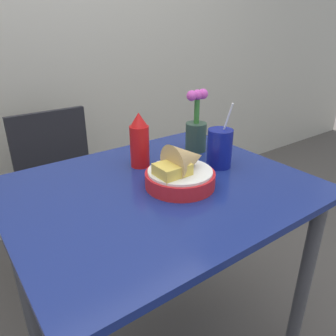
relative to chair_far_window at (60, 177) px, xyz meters
name	(u,v)px	position (x,y,z in m)	size (l,w,h in m)	color
wall_window	(28,12)	(0.08, 0.42, 0.80)	(7.00, 0.06, 2.60)	#B7B2A3
dining_table	(160,217)	(0.08, -0.81, 0.14)	(0.96, 0.78, 0.76)	navy
chair_far_window	(60,177)	(0.00, 0.00, 0.00)	(0.40, 0.40, 0.83)	black
food_basket	(182,171)	(0.14, -0.85, 0.31)	(0.23, 0.23, 0.15)	red
ketchup_bottle	(139,141)	(0.11, -0.64, 0.36)	(0.07, 0.07, 0.20)	red
drink_cup	(220,149)	(0.35, -0.81, 0.33)	(0.09, 0.09, 0.24)	navy
flower_vase	(196,128)	(0.38, -0.63, 0.36)	(0.10, 0.09, 0.25)	#2D4738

